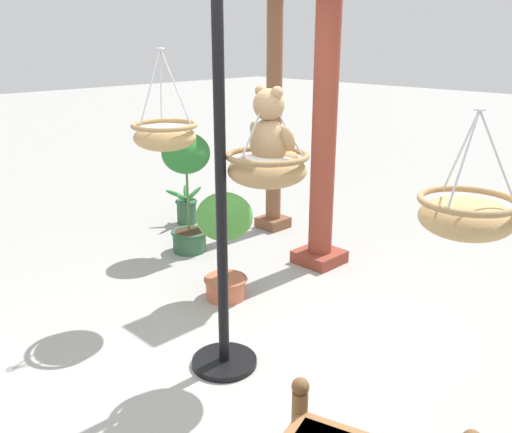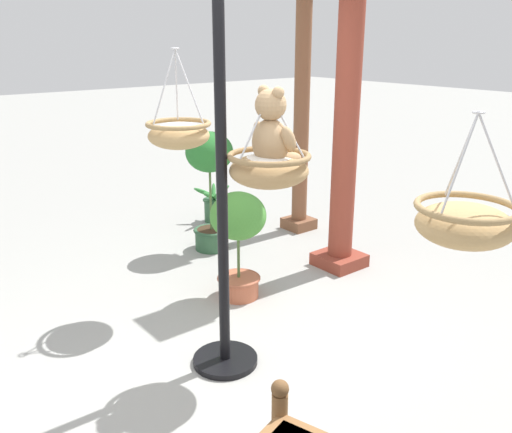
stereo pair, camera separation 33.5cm
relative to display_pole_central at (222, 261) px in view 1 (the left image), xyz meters
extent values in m
plane|color=#9E9E99|center=(0.19, 0.05, -0.76)|extent=(40.00, 40.00, 0.00)
cylinder|color=black|center=(0.00, 0.00, 0.44)|extent=(0.07, 0.07, 2.39)
cylinder|color=black|center=(0.00, 0.00, -0.74)|extent=(0.44, 0.44, 0.04)
ellipsoid|color=#A37F51|center=(0.15, 0.25, 0.58)|extent=(0.49, 0.49, 0.20)
torus|color=olive|center=(0.15, 0.25, 0.67)|extent=(0.52, 0.52, 0.04)
ellipsoid|color=silver|center=(0.15, 0.25, 0.60)|extent=(0.43, 0.43, 0.17)
cylinder|color=#B7B7BC|center=(0.25, 0.31, 0.85)|extent=(0.21, 0.13, 0.38)
cylinder|color=#B7B7BC|center=(0.05, 0.31, 0.85)|extent=(0.21, 0.13, 0.38)
cylinder|color=#B7B7BC|center=(0.15, 0.14, 0.85)|extent=(0.01, 0.24, 0.38)
torus|color=#B7B7BC|center=(0.15, 0.25, 1.04)|extent=(0.06, 0.06, 0.01)
ellipsoid|color=tan|center=(0.15, 0.26, 0.75)|extent=(0.25, 0.21, 0.29)
sphere|color=tan|center=(0.15, 0.26, 0.98)|extent=(0.22, 0.22, 0.19)
ellipsoid|color=tan|center=(0.15, 0.33, 0.96)|extent=(0.10, 0.08, 0.06)
sphere|color=black|center=(0.15, 0.36, 0.96)|extent=(0.03, 0.03, 0.03)
sphere|color=tan|center=(0.08, 0.26, 1.05)|extent=(0.07, 0.07, 0.07)
sphere|color=tan|center=(0.22, 0.26, 1.05)|extent=(0.07, 0.07, 0.07)
ellipsoid|color=tan|center=(0.02, 0.29, 0.79)|extent=(0.08, 0.14, 0.19)
ellipsoid|color=tan|center=(0.28, 0.29, 0.79)|extent=(0.08, 0.14, 0.19)
ellipsoid|color=tan|center=(0.08, 0.36, 0.64)|extent=(0.09, 0.17, 0.09)
ellipsoid|color=tan|center=(0.22, 0.36, 0.64)|extent=(0.09, 0.17, 0.09)
ellipsoid|color=tan|center=(-0.92, 0.26, 0.65)|extent=(0.47, 0.47, 0.20)
torus|color=#97794E|center=(-0.92, 0.26, 0.74)|extent=(0.49, 0.49, 0.04)
ellipsoid|color=silver|center=(-0.92, 0.26, 0.67)|extent=(0.41, 0.41, 0.16)
cylinder|color=#B7B7BC|center=(-0.83, 0.31, 1.01)|extent=(0.20, 0.12, 0.55)
cylinder|color=#B7B7BC|center=(-1.01, 0.31, 1.01)|extent=(0.20, 0.12, 0.55)
cylinder|color=#B7B7BC|center=(-0.92, 0.15, 1.01)|extent=(0.01, 0.23, 0.55)
torus|color=#B7B7BC|center=(-0.92, 0.26, 1.28)|extent=(0.06, 0.06, 0.01)
ellipsoid|color=tan|center=(1.26, 0.63, 0.44)|extent=(0.50, 0.50, 0.21)
torus|color=#97794E|center=(1.26, 0.63, 0.54)|extent=(0.52, 0.52, 0.04)
cylinder|color=#B7B7BC|center=(1.36, 0.69, 0.78)|extent=(0.21, 0.13, 0.48)
cylinder|color=#B7B7BC|center=(1.16, 0.69, 0.78)|extent=(0.21, 0.13, 0.48)
cylinder|color=#B7B7BC|center=(1.26, 0.52, 0.78)|extent=(0.01, 0.24, 0.48)
torus|color=#B7B7BC|center=(1.26, 0.63, 1.01)|extent=(0.06, 0.06, 0.01)
cylinder|color=brown|center=(-0.67, 1.84, 0.63)|extent=(0.23, 0.23, 2.77)
cube|color=brown|center=(-0.67, 1.84, -0.70)|extent=(0.41, 0.41, 0.12)
cylinder|color=brown|center=(-1.71, 2.27, 0.55)|extent=(0.17, 0.17, 2.61)
cube|color=brown|center=(-1.71, 2.27, -0.70)|extent=(0.31, 0.31, 0.12)
cylinder|color=brown|center=(0.99, -0.38, -0.52)|extent=(0.08, 0.08, 0.48)
sphere|color=brown|center=(0.99, -0.38, -0.25)|extent=(0.09, 0.09, 0.09)
cylinder|color=#2D5638|center=(-2.53, 1.65, -0.62)|extent=(0.23, 0.23, 0.28)
torus|color=#294E32|center=(-2.53, 1.65, -0.49)|extent=(0.26, 0.26, 0.03)
cylinder|color=#382819|center=(-2.53, 1.65, -0.49)|extent=(0.20, 0.20, 0.03)
ellipsoid|color=#38843D|center=(-2.43, 1.63, -0.41)|extent=(0.24, 0.09, 0.18)
ellipsoid|color=#38843D|center=(-2.52, 1.76, -0.41)|extent=(0.08, 0.24, 0.18)
ellipsoid|color=#38843D|center=(-2.61, 1.71, -0.41)|extent=(0.22, 0.18, 0.19)
ellipsoid|color=#38843D|center=(-2.61, 1.56, -0.40)|extent=(0.21, 0.22, 0.14)
ellipsoid|color=#38843D|center=(-2.48, 1.55, -0.40)|extent=(0.15, 0.25, 0.15)
cylinder|color=#2D5638|center=(-1.81, 1.12, -0.65)|extent=(0.34, 0.34, 0.22)
torus|color=#294E32|center=(-1.81, 1.12, -0.55)|extent=(0.38, 0.38, 0.03)
cylinder|color=#382819|center=(-1.81, 1.12, -0.56)|extent=(0.30, 0.30, 0.03)
cylinder|color=#4C6B38|center=(-1.81, 1.12, -0.23)|extent=(0.02, 0.02, 0.62)
ellipsoid|color=#28702D|center=(-1.81, 1.12, 0.27)|extent=(0.48, 0.48, 0.40)
cylinder|color=#BC6042|center=(-0.75, 0.68, -0.67)|extent=(0.34, 0.34, 0.18)
torus|color=#A9573B|center=(-0.75, 0.68, -0.59)|extent=(0.37, 0.37, 0.03)
cylinder|color=#382819|center=(-0.75, 0.68, -0.59)|extent=(0.30, 0.30, 0.03)
cylinder|color=#4C6B38|center=(-0.75, 0.68, -0.40)|extent=(0.02, 0.02, 0.36)
ellipsoid|color=#478E38|center=(-0.75, 0.68, -0.03)|extent=(0.47, 0.47, 0.40)
camera|label=1|loc=(2.43, -2.11, 1.36)|focal=38.37mm
camera|label=2|loc=(2.66, -1.86, 1.36)|focal=38.37mm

